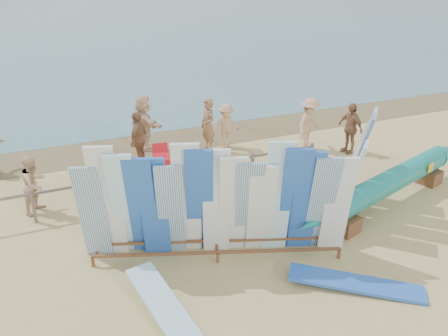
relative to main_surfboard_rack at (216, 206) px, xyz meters
name	(u,v)px	position (x,y,z in m)	size (l,w,h in m)	color
ground	(144,272)	(-1.64, 0.08, -1.29)	(160.00, 160.00, 0.00)	tan
wet_sand_strip	(92,150)	(-1.64, 7.28, -1.29)	(40.00, 2.60, 0.01)	olive
fence	(114,186)	(-1.64, 3.08, -0.65)	(12.08, 0.08, 0.90)	#6D5D52
main_surfboard_rack	(216,206)	(0.00, 0.00, 0.00)	(5.64, 2.44, 2.88)	brown
side_surfboard_rack	(353,169)	(3.84, 0.46, -0.01)	(2.17, 2.33, 2.80)	brown
outrigger_canoe	(392,182)	(5.15, 0.42, -0.62)	(7.19, 2.87, 1.05)	brown
vendor_table	(231,220)	(0.69, 0.76, -0.93)	(0.94, 0.81, 1.05)	brown
flat_board_d	(355,287)	(2.20, -2.09, -1.29)	(0.56, 2.70, 0.07)	blue
flat_board_a	(169,321)	(-1.56, -1.54, -1.29)	(0.56, 2.70, 0.07)	#96D5F0
beach_chair_left	(108,188)	(-1.72, 3.72, -1.00)	(0.66, 0.68, 0.98)	red
beach_chair_right	(124,176)	(-1.14, 4.42, -1.05)	(0.65, 0.66, 0.79)	red
stroller	(162,168)	(-0.05, 4.12, -0.85)	(0.63, 0.84, 1.07)	red
beachgoer_10	(350,128)	(6.31, 3.85, -0.43)	(1.00, 0.43, 1.71)	#8C6042
beachgoer_9	(226,126)	(2.67, 5.80, -0.50)	(1.01, 0.42, 1.56)	tan
beachgoer_extra_0	(309,124)	(5.18, 4.57, -0.38)	(1.17, 0.48, 1.81)	tan
beachgoer_2	(34,184)	(-3.54, 3.68, -0.50)	(0.76, 0.36, 1.56)	beige
beachgoer_5	(145,123)	(0.10, 6.71, -0.34)	(1.75, 0.57, 1.89)	beige
beachgoer_4	(139,139)	(-0.40, 5.46, -0.40)	(1.04, 0.45, 1.78)	#8C6042
beachgoer_7	(208,125)	(2.02, 5.80, -0.39)	(0.66, 0.36, 1.80)	#8C6042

